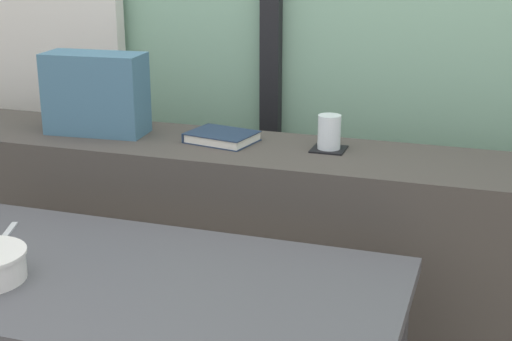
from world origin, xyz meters
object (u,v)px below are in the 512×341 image
(breakfast_table, at_px, (133,318))
(juice_glass, at_px, (329,134))
(closed_book, at_px, (221,137))
(fork_utensil, at_px, (6,235))
(throw_pillow, at_px, (96,94))
(coaster_square, at_px, (329,149))

(breakfast_table, relative_size, juice_glass, 12.51)
(breakfast_table, relative_size, closed_book, 5.68)
(breakfast_table, xyz_separation_m, fork_utensil, (-0.44, 0.12, 0.11))
(closed_book, bearing_deg, throw_pillow, -176.47)
(breakfast_table, xyz_separation_m, closed_book, (-0.03, 0.68, 0.27))
(breakfast_table, distance_m, throw_pillow, 0.88)
(coaster_square, bearing_deg, closed_book, -177.77)
(fork_utensil, bearing_deg, juice_glass, 17.70)
(fork_utensil, bearing_deg, breakfast_table, -35.17)
(juice_glass, bearing_deg, fork_utensil, -142.88)
(coaster_square, height_order, closed_book, closed_book)
(juice_glass, distance_m, closed_book, 0.34)
(juice_glass, distance_m, fork_utensil, 0.96)
(breakfast_table, distance_m, juice_glass, 0.82)
(juice_glass, bearing_deg, throw_pillow, -177.05)
(throw_pillow, bearing_deg, juice_glass, 2.95)
(coaster_square, bearing_deg, juice_glass, 0.00)
(coaster_square, height_order, fork_utensil, coaster_square)
(closed_book, xyz_separation_m, throw_pillow, (-0.42, -0.03, 0.11))
(breakfast_table, height_order, fork_utensil, fork_utensil)
(coaster_square, distance_m, juice_glass, 0.05)
(juice_glass, xyz_separation_m, fork_utensil, (-0.75, -0.57, -0.20))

